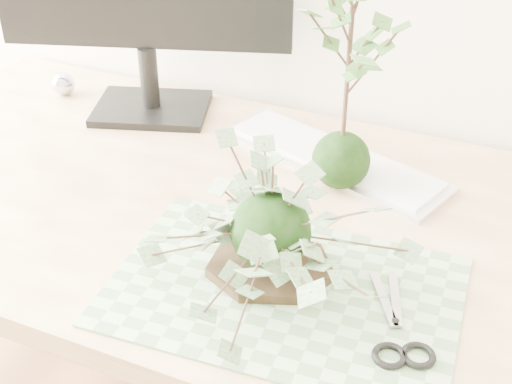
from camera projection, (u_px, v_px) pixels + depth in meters
desk at (297, 266)px, 1.14m from camera, size 1.60×0.70×0.74m
cutting_mat at (284, 291)px, 0.96m from camera, size 0.48×0.34×0.00m
stone_dish at (270, 267)px, 0.98m from camera, size 0.23×0.23×0.01m
ivy_kokedama at (271, 199)px, 0.92m from camera, size 0.37×0.37×0.22m
maple_kokedama at (352, 23)px, 1.02m from camera, size 0.24×0.24×0.40m
keyboard at (333, 158)px, 1.23m from camera, size 0.44×0.25×0.02m
foil_ball at (63, 84)px, 1.45m from camera, size 0.05×0.05×0.05m
scissors at (391, 341)px, 0.87m from camera, size 0.09×0.18×0.01m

